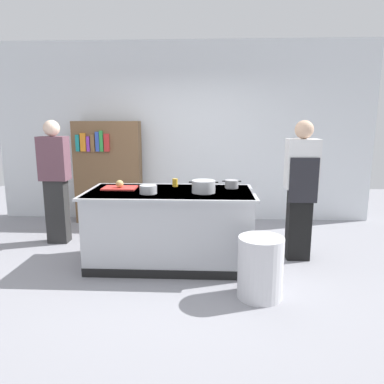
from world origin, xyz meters
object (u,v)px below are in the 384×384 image
(juice_cup, at_px, (175,183))
(bookshelf, at_px, (108,172))
(onion, at_px, (120,184))
(trash_bin, at_px, (260,267))
(mixing_bowl, at_px, (148,189))
(person_chef, at_px, (301,187))
(sauce_pan, at_px, (232,184))
(person_guest, at_px, (55,179))
(stock_pot, at_px, (204,186))

(juice_cup, xyz_separation_m, bookshelf, (-1.27, 1.51, -0.10))
(onion, distance_m, trash_bin, 1.93)
(mixing_bowl, relative_size, person_chef, 0.11)
(sauce_pan, xyz_separation_m, bookshelf, (-1.98, 1.58, -0.10))
(trash_bin, height_order, person_guest, person_guest)
(stock_pot, relative_size, person_guest, 0.20)
(stock_pot, relative_size, trash_bin, 0.55)
(onion, relative_size, juice_cup, 0.92)
(sauce_pan, xyz_separation_m, juice_cup, (-0.70, 0.06, -0.00))
(onion, xyz_separation_m, juice_cup, (0.65, 0.21, -0.02))
(onion, xyz_separation_m, sauce_pan, (1.35, 0.14, -0.02))
(mixing_bowl, xyz_separation_m, juice_cup, (0.26, 0.45, 0.00))
(stock_pot, bearing_deg, trash_bin, -52.17)
(sauce_pan, relative_size, juice_cup, 2.30)
(onion, relative_size, trash_bin, 0.15)
(person_guest, bearing_deg, mixing_bowl, 61.10)
(juice_cup, bearing_deg, mixing_bowl, -120.22)
(person_chef, bearing_deg, juice_cup, 82.43)
(person_chef, bearing_deg, bookshelf, 55.42)
(onion, relative_size, person_chef, 0.05)
(mixing_bowl, distance_m, person_chef, 1.85)
(trash_bin, bearing_deg, mixing_bowl, 151.61)
(sauce_pan, bearing_deg, trash_bin, -77.31)
(person_chef, xyz_separation_m, bookshelf, (-2.82, 1.57, -0.06))
(person_chef, height_order, bookshelf, person_chef)
(person_chef, bearing_deg, stock_pot, 98.96)
(onion, distance_m, stock_pot, 1.03)
(person_chef, distance_m, bookshelf, 3.23)
(onion, xyz_separation_m, person_chef, (2.19, 0.15, -0.05))
(sauce_pan, bearing_deg, person_guest, 168.57)
(bookshelf, bearing_deg, sauce_pan, -38.62)
(sauce_pan, xyz_separation_m, person_chef, (0.84, 0.01, -0.04))
(juice_cup, distance_m, person_chef, 1.55)
(juice_cup, distance_m, trash_bin, 1.58)
(onion, distance_m, mixing_bowl, 0.46)
(sauce_pan, bearing_deg, bookshelf, 141.38)
(onion, height_order, juice_cup, onion)
(person_chef, bearing_deg, mixing_bowl, 96.83)
(onion, distance_m, person_guest, 1.24)
(person_chef, bearing_deg, person_guest, 76.16)
(stock_pot, relative_size, juice_cup, 3.37)
(onion, relative_size, sauce_pan, 0.40)
(stock_pot, height_order, sauce_pan, stock_pot)
(person_guest, bearing_deg, trash_bin, 62.28)
(person_chef, relative_size, person_guest, 1.00)
(stock_pot, bearing_deg, juice_cup, 135.22)
(stock_pot, xyz_separation_m, sauce_pan, (0.34, 0.30, -0.02))
(stock_pot, distance_m, person_chef, 1.22)
(stock_pot, bearing_deg, sauce_pan, 41.12)
(trash_bin, relative_size, person_chef, 0.36)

